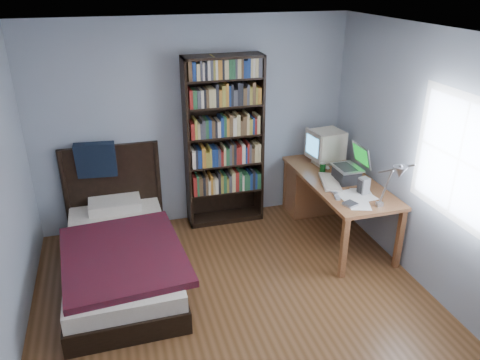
{
  "coord_description": "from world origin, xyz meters",
  "views": [
    {
      "loc": [
        -0.97,
        -3.22,
        2.94
      ],
      "look_at": [
        0.2,
        0.83,
        1.04
      ],
      "focal_mm": 35.0,
      "sensor_mm": 36.0,
      "label": 1
    }
  ],
  "objects": [
    {
      "name": "room",
      "position": [
        0.03,
        -0.0,
        1.25
      ],
      "size": [
        4.2,
        4.24,
        2.5
      ],
      "color": "#563419",
      "rests_on": "ground"
    },
    {
      "name": "desk",
      "position": [
        1.5,
        1.68,
        0.42
      ],
      "size": [
        0.75,
        1.72,
        0.73
      ],
      "color": "brown",
      "rests_on": "floor"
    },
    {
      "name": "crt_monitor",
      "position": [
        1.55,
        1.69,
        0.98
      ],
      "size": [
        0.42,
        0.39,
        0.43
      ],
      "color": "beige",
      "rests_on": "desk"
    },
    {
      "name": "laptop",
      "position": [
        1.57,
        1.13,
        0.85
      ],
      "size": [
        0.34,
        0.35,
        0.43
      ],
      "color": "#2D2D30",
      "rests_on": "desk"
    },
    {
      "name": "desk_lamp",
      "position": [
        1.46,
        0.09,
        1.25
      ],
      "size": [
        0.25,
        0.54,
        0.64
      ],
      "color": "#99999E",
      "rests_on": "desk"
    },
    {
      "name": "keyboard",
      "position": [
        1.35,
        1.12,
        0.75
      ],
      "size": [
        0.31,
        0.51,
        0.05
      ],
      "primitive_type": "cube",
      "rotation": [
        0.0,
        0.07,
        -0.28
      ],
      "color": "#B5A997",
      "rests_on": "desk"
    },
    {
      "name": "speaker",
      "position": [
        1.57,
        0.78,
        0.82
      ],
      "size": [
        0.11,
        0.11,
        0.19
      ],
      "primitive_type": "cube",
      "rotation": [
        0.0,
        0.0,
        0.17
      ],
      "color": "gray",
      "rests_on": "desk"
    },
    {
      "name": "soda_can",
      "position": [
        1.39,
        1.41,
        0.79
      ],
      "size": [
        0.07,
        0.07,
        0.12
      ],
      "primitive_type": "cylinder",
      "color": "#083B11",
      "rests_on": "desk"
    },
    {
      "name": "mouse",
      "position": [
        1.5,
        1.53,
        0.75
      ],
      "size": [
        0.06,
        0.1,
        0.03
      ],
      "primitive_type": "ellipsoid",
      "color": "silver",
      "rests_on": "desk"
    },
    {
      "name": "phone_silver",
      "position": [
        1.27,
        0.87,
        0.74
      ],
      "size": [
        0.06,
        0.11,
        0.02
      ],
      "primitive_type": "cube",
      "rotation": [
        0.0,
        0.0,
        0.06
      ],
      "color": "silver",
      "rests_on": "desk"
    },
    {
      "name": "phone_grey",
      "position": [
        1.25,
        0.75,
        0.74
      ],
      "size": [
        0.07,
        0.11,
        0.02
      ],
      "primitive_type": "cube",
      "rotation": [
        0.0,
        0.0,
        -0.24
      ],
      "color": "gray",
      "rests_on": "desk"
    },
    {
      "name": "external_drive",
      "position": [
        1.31,
        0.57,
        0.74
      ],
      "size": [
        0.15,
        0.15,
        0.02
      ],
      "primitive_type": "cube",
      "rotation": [
        0.0,
        0.0,
        0.35
      ],
      "color": "gray",
      "rests_on": "desk"
    },
    {
      "name": "bookshelf",
      "position": [
        0.32,
        1.94,
        1.04
      ],
      "size": [
        0.93,
        0.3,
        2.08
      ],
      "color": "black",
      "rests_on": "floor"
    },
    {
      "name": "bed",
      "position": [
        -1.03,
        1.13,
        0.25
      ],
      "size": [
        1.24,
        2.16,
        1.16
      ],
      "color": "black",
      "rests_on": "floor"
    }
  ]
}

